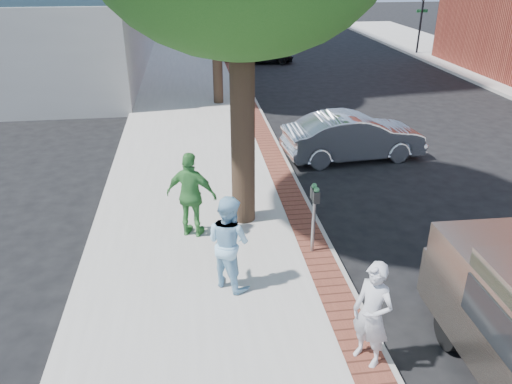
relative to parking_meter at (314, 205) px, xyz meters
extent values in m
plane|color=black|center=(-0.62, -0.32, -1.21)|extent=(120.00, 120.00, 0.00)
cube|color=#9E9991|center=(-2.12, 7.68, -1.13)|extent=(5.00, 60.00, 0.15)
cube|color=brown|center=(0.08, 7.68, -1.05)|extent=(0.60, 60.00, 0.01)
cube|color=gray|center=(0.43, 7.68, -1.13)|extent=(0.10, 60.00, 0.15)
cylinder|color=black|center=(0.28, 21.68, 0.69)|extent=(0.12, 0.12, 3.80)
imported|color=black|center=(0.28, 21.68, 1.79)|extent=(0.18, 0.15, 0.90)
cube|color=#1E7238|center=(0.28, 21.68, 1.39)|extent=(0.70, 0.03, 0.18)
cylinder|color=black|center=(11.88, 21.68, 0.69)|extent=(0.12, 0.12, 3.80)
imported|color=black|center=(11.88, 21.68, 1.79)|extent=(0.18, 0.15, 0.90)
cube|color=#1E7238|center=(11.88, 21.68, 1.39)|extent=(0.70, 0.03, 0.18)
cylinder|color=black|center=(-1.22, 1.58, 1.14)|extent=(0.52, 0.52, 4.40)
cylinder|color=black|center=(-1.12, 11.68, 0.87)|extent=(0.40, 0.40, 3.85)
cylinder|color=gray|center=(0.00, 0.00, -0.48)|extent=(0.07, 0.07, 1.15)
cube|color=#2D3030|center=(0.00, -0.09, 0.21)|extent=(0.12, 0.14, 0.24)
cube|color=#2D3030|center=(0.00, 0.09, 0.21)|extent=(0.12, 0.14, 0.24)
sphere|color=#3F8C4C|center=(0.00, -0.09, 0.36)|extent=(0.11, 0.11, 0.11)
sphere|color=#3F8C4C|center=(0.00, 0.09, 0.36)|extent=(0.11, 0.11, 0.11)
imported|color=#B8B8BD|center=(0.10, -3.07, -0.22)|extent=(0.68, 0.73, 1.67)
imported|color=#9AD0EE|center=(-1.76, -0.89, -0.17)|extent=(1.08, 1.09, 1.77)
imported|color=#3F8C3F|center=(-2.38, 1.01, -0.12)|extent=(1.19, 0.84, 1.87)
imported|color=silver|center=(2.51, 5.26, -0.51)|extent=(4.33, 1.84, 1.39)
imported|color=black|center=(1.80, 20.50, -0.53)|extent=(4.09, 1.90, 1.35)
cube|color=gray|center=(2.41, -2.24, -0.45)|extent=(1.96, 0.98, 0.84)
cylinder|color=black|center=(1.54, -2.80, -0.87)|extent=(0.24, 0.68, 0.67)
cube|color=black|center=(1.36, -4.21, 0.16)|extent=(0.06, 2.10, 0.58)
cube|color=black|center=(2.42, -1.76, -0.10)|extent=(1.68, 0.05, 0.42)
camera|label=1|loc=(-2.30, -8.45, 4.40)|focal=35.00mm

